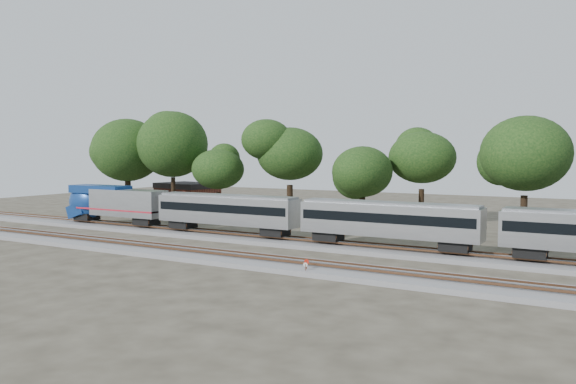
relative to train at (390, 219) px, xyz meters
The scene contains 15 objects.
ground 10.68m from the train, 144.08° to the right, with size 160.00×160.00×0.00m, color #383328.
track_far 8.76m from the train, behind, with size 160.00×5.00×0.73m.
track_near 13.30m from the train, 129.63° to the right, with size 160.00×5.00×0.73m.
train is the anchor object (origin of this frame).
switch_stand_red 12.01m from the train, 101.76° to the right, with size 0.36×0.08×1.14m.
switch_stand_white 12.46m from the train, 100.56° to the right, with size 0.30×0.14×0.98m.
switch_lever 12.23m from the train, 102.64° to the right, with size 0.50×0.30×0.30m, color #512D19.
brick_building 45.07m from the train, 153.08° to the left, with size 10.00×7.83×4.34m.
tree_0 47.01m from the train, 164.44° to the left, with size 9.56×9.56×13.49m.
tree_1 40.18m from the train, 159.84° to the left, with size 10.39×10.39×14.65m.
tree_2 32.25m from the train, 155.16° to the left, with size 6.91×6.91×9.74m.
tree_3 26.22m from the train, 139.89° to the left, with size 9.03×9.03×12.73m.
tree_4 17.69m from the train, 120.14° to the left, with size 6.86×6.86×9.68m.
tree_5 21.34m from the train, 98.53° to the left, with size 8.56×8.56×12.07m.
tree_6 16.14m from the train, 49.33° to the left, with size 9.09×9.09×12.82m.
Camera 1 is at (24.94, -41.99, 9.02)m, focal length 35.00 mm.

